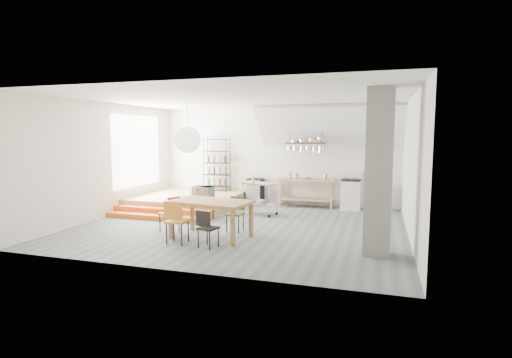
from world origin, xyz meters
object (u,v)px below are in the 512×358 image
(rolling_cart, at_px, (260,194))
(mini_fridge, at_px, (255,191))
(dining_table, at_px, (211,205))
(stove, at_px, (351,194))

(rolling_cart, xyz_separation_m, mini_fridge, (-0.66, 1.67, -0.18))
(dining_table, bearing_deg, stove, 66.48)
(stove, relative_size, mini_fridge, 1.36)
(rolling_cart, relative_size, mini_fridge, 1.20)
(stove, bearing_deg, rolling_cart, -146.64)
(stove, xyz_separation_m, dining_table, (-2.78, -4.43, 0.27))
(mini_fridge, bearing_deg, stove, -0.80)
(stove, relative_size, rolling_cart, 1.13)
(stove, distance_m, mini_fridge, 3.13)
(dining_table, relative_size, rolling_cart, 1.83)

